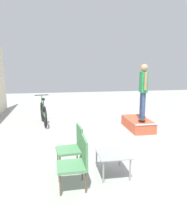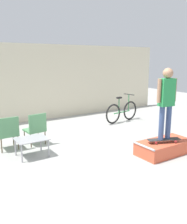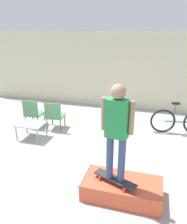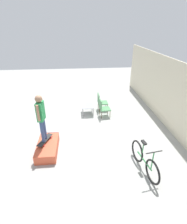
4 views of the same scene
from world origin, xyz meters
name	(u,v)px [view 1 (image 1 of 4)]	position (x,y,z in m)	size (l,w,h in m)	color
ground_plane	(126,144)	(0.00, 0.00, 0.00)	(24.00, 24.00, 0.00)	#A8A8A3
skate_ramp_box	(138,124)	(1.38, -0.88, 0.17)	(1.50, 0.73, 0.37)	#DB5638
skateboard_on_ramp	(142,117)	(1.26, -0.97, 0.43)	(0.86, 0.50, 0.07)	#2D2D2D
person_skater	(143,86)	(1.26, -0.97, 1.49)	(0.57, 0.25, 1.77)	#384C7A
coffee_table	(112,155)	(-1.57, 0.82, 0.41)	(0.78, 0.63, 0.47)	#9E9EA3
patio_chair_left	(77,161)	(-1.95, 1.58, 0.51)	(0.53, 0.53, 0.93)	brown
patio_chair_right	(73,145)	(-1.18, 1.58, 0.51)	(0.57, 0.57, 0.93)	brown
bicycle	(43,113)	(2.62, 2.38, 0.40)	(1.73, 0.52, 1.06)	black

